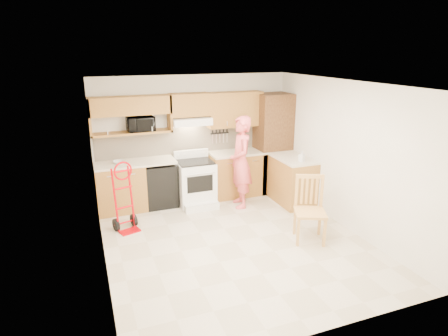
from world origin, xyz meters
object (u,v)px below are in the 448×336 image
person (241,162)px  hand_truck (125,200)px  range (196,180)px  dining_chair (310,210)px  microwave (141,124)px

person → hand_truck: size_ratio=1.62×
range → dining_chair: size_ratio=0.99×
range → person: person is taller
person → range: bearing=-105.9°
person → dining_chair: 1.82m
range → dining_chair: 2.43m
microwave → range: bearing=-26.6°
microwave → range: (0.96, -0.38, -1.11)m
range → microwave: bearing=158.6°
microwave → hand_truck: 1.58m
microwave → dining_chair: size_ratio=0.47×
person → hand_truck: person is taller
person → hand_truck: (-2.24, -0.32, -0.34)m
microwave → person: 2.03m
range → dining_chair: (1.26, -2.08, 0.01)m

